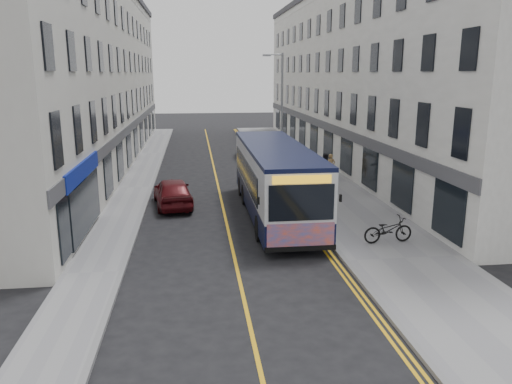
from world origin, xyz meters
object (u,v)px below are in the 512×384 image
object	(u,v)px
pedestrian_near	(331,166)
bicycle	(388,230)
car_maroon	(173,192)
city_bus	(275,178)
streetlamp	(281,111)
car_white	(248,149)
pedestrian_far	(326,167)

from	to	relation	value
pedestrian_near	bicycle	bearing A→B (deg)	-107.39
bicycle	car_maroon	size ratio (longest dim) A/B	0.46
city_bus	streetlamp	bearing A→B (deg)	78.64
streetlamp	car_white	size ratio (longest dim) A/B	1.79
streetlamp	bicycle	world-z (taller)	streetlamp
pedestrian_near	car_white	size ratio (longest dim) A/B	0.35
pedestrian_near	car_maroon	xyz separation A→B (m)	(-9.91, -5.36, -0.16)
pedestrian_near	pedestrian_far	xyz separation A→B (m)	(-0.60, -0.96, 0.11)
pedestrian_far	pedestrian_near	bearing A→B (deg)	23.58
city_bus	bicycle	world-z (taller)	city_bus
pedestrian_near	car_white	bearing A→B (deg)	103.16
city_bus	bicycle	bearing A→B (deg)	-51.20
bicycle	pedestrian_near	xyz separation A→B (m)	(1.10, 12.55, 0.26)
city_bus	car_white	distance (m)	16.97
streetlamp	city_bus	world-z (taller)	streetlamp
car_white	streetlamp	bearing A→B (deg)	-80.55
streetlamp	bicycle	size ratio (longest dim) A/B	3.93
pedestrian_far	car_white	bearing A→B (deg)	76.11
pedestrian_near	car_maroon	size ratio (longest dim) A/B	0.36
pedestrian_near	car_maroon	distance (m)	11.27
pedestrian_far	car_maroon	world-z (taller)	pedestrian_far
bicycle	pedestrian_far	size ratio (longest dim) A/B	1.13
streetlamp	pedestrian_far	bearing A→B (deg)	-36.27
streetlamp	car_white	xyz separation A→B (m)	(-1.19, 8.20, -3.64)
bicycle	car_white	xyz separation A→B (m)	(-3.27, 21.69, 0.08)
bicycle	car_maroon	distance (m)	11.37
streetlamp	pedestrian_near	size ratio (longest dim) A/B	5.03
bicycle	car_maroon	world-z (taller)	car_maroon
streetlamp	pedestrian_far	size ratio (longest dim) A/B	4.42
car_white	car_maroon	size ratio (longest dim) A/B	1.00
pedestrian_near	car_maroon	bearing A→B (deg)	-163.98
city_bus	pedestrian_near	distance (m)	9.26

